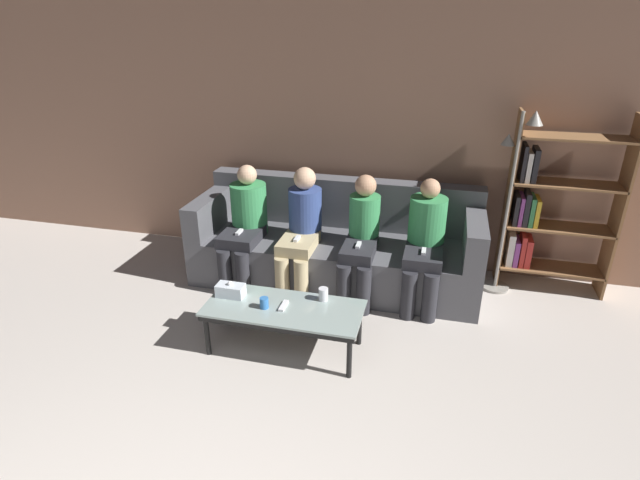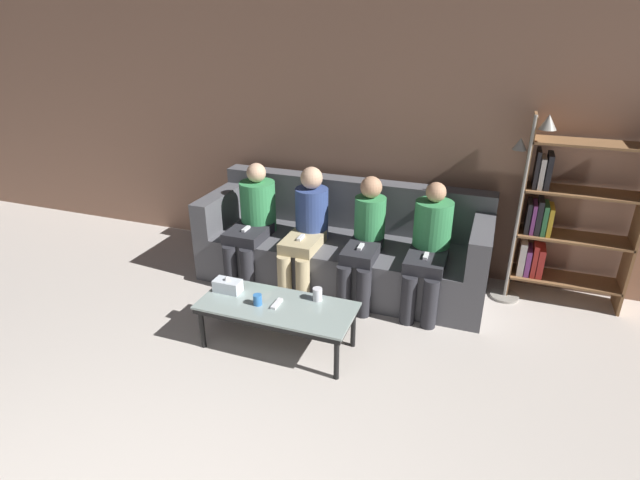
% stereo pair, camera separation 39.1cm
% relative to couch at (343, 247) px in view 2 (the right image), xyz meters
% --- Properties ---
extents(wall_back, '(12.00, 0.06, 2.60)m').
position_rel_couch_xyz_m(wall_back, '(0.00, 0.54, 0.96)').
color(wall_back, '#8C6651').
rests_on(wall_back, ground_plane).
extents(couch, '(2.73, 0.95, 0.94)m').
position_rel_couch_xyz_m(couch, '(0.00, 0.00, 0.00)').
color(couch, '#515156').
rests_on(couch, ground_plane).
extents(coffee_table, '(1.21, 0.52, 0.39)m').
position_rel_couch_xyz_m(coffee_table, '(-0.13, -1.27, 0.01)').
color(coffee_table, '#8C9E99').
rests_on(coffee_table, ground_plane).
extents(cup_near_left, '(0.08, 0.08, 0.10)m').
position_rel_couch_xyz_m(cup_near_left, '(0.13, -1.09, 0.10)').
color(cup_near_left, silver).
rests_on(cup_near_left, coffee_table).
extents(cup_near_right, '(0.07, 0.07, 0.09)m').
position_rel_couch_xyz_m(cup_near_right, '(-0.27, -1.31, 0.09)').
color(cup_near_right, '#3372BF').
rests_on(cup_near_right, coffee_table).
extents(tissue_box, '(0.22, 0.12, 0.13)m').
position_rel_couch_xyz_m(tissue_box, '(-0.59, -1.21, 0.10)').
color(tissue_box, silver).
rests_on(tissue_box, coffee_table).
extents(game_remote, '(0.04, 0.15, 0.02)m').
position_rel_couch_xyz_m(game_remote, '(-0.13, -1.27, 0.06)').
color(game_remote, white).
rests_on(game_remote, coffee_table).
extents(bookshelf, '(0.96, 0.32, 1.67)m').
position_rel_couch_xyz_m(bookshelf, '(1.90, 0.31, 0.45)').
color(bookshelf, brown).
rests_on(bookshelf, ground_plane).
extents(standing_lamp, '(0.31, 0.26, 1.70)m').
position_rel_couch_xyz_m(standing_lamp, '(1.56, 0.17, 0.71)').
color(standing_lamp, gray).
rests_on(standing_lamp, ground_plane).
extents(seated_person_left_end, '(0.35, 0.69, 1.14)m').
position_rel_couch_xyz_m(seated_person_left_end, '(-0.85, -0.22, 0.28)').
color(seated_person_left_end, '#28282D').
rests_on(seated_person_left_end, ground_plane).
extents(seated_person_mid_left, '(0.31, 0.70, 1.15)m').
position_rel_couch_xyz_m(seated_person_mid_left, '(-0.28, -0.24, 0.28)').
color(seated_person_mid_left, tan).
rests_on(seated_person_mid_left, ground_plane).
extents(seated_person_mid_right, '(0.31, 0.68, 1.12)m').
position_rel_couch_xyz_m(seated_person_mid_right, '(0.28, -0.26, 0.26)').
color(seated_person_mid_right, '#28282D').
rests_on(seated_person_mid_right, ground_plane).
extents(seated_person_right_end, '(0.33, 0.69, 1.13)m').
position_rel_couch_xyz_m(seated_person_right_end, '(0.85, -0.23, 0.27)').
color(seated_person_right_end, '#28282D').
rests_on(seated_person_right_end, ground_plane).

